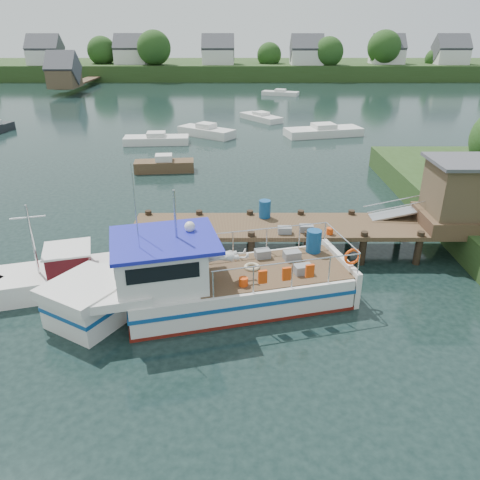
{
  "coord_description": "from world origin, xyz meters",
  "views": [
    {
      "loc": [
        -1.05,
        -20.12,
        9.89
      ],
      "look_at": [
        -1.0,
        -1.5,
        1.3
      ],
      "focal_mm": 35.0,
      "sensor_mm": 36.0,
      "label": 1
    }
  ],
  "objects_px": {
    "lobster_boat": "(201,283)",
    "moored_rowboat": "(164,165)",
    "dock": "(403,208)",
    "moored_d": "(261,117)",
    "moored_b": "(206,131)",
    "work_boat": "(51,278)",
    "moored_c": "(323,131)",
    "moored_far": "(280,93)",
    "moored_a": "(157,139)"
  },
  "relations": [
    {
      "from": "moored_far",
      "to": "moored_d",
      "type": "distance_m",
      "value": 20.99
    },
    {
      "from": "lobster_boat",
      "to": "moored_rowboat",
      "type": "relative_size",
      "value": 2.66
    },
    {
      "from": "moored_far",
      "to": "moored_c",
      "type": "bearing_deg",
      "value": -82.05
    },
    {
      "from": "moored_far",
      "to": "moored_b",
      "type": "relative_size",
      "value": 1.0
    },
    {
      "from": "moored_rowboat",
      "to": "lobster_boat",
      "type": "bearing_deg",
      "value": -53.09
    },
    {
      "from": "dock",
      "to": "moored_c",
      "type": "bearing_deg",
      "value": 88.41
    },
    {
      "from": "moored_rowboat",
      "to": "moored_a",
      "type": "height_order",
      "value": "moored_rowboat"
    },
    {
      "from": "moored_a",
      "to": "moored_far",
      "type": "bearing_deg",
      "value": 82.63
    },
    {
      "from": "moored_d",
      "to": "lobster_boat",
      "type": "bearing_deg",
      "value": -101.91
    },
    {
      "from": "dock",
      "to": "moored_b",
      "type": "height_order",
      "value": "dock"
    },
    {
      "from": "work_boat",
      "to": "moored_rowboat",
      "type": "height_order",
      "value": "work_boat"
    },
    {
      "from": "moored_far",
      "to": "moored_b",
      "type": "distance_m",
      "value": 30.47
    },
    {
      "from": "work_boat",
      "to": "moored_d",
      "type": "xyz_separation_m",
      "value": [
        10.15,
        37.41,
        -0.24
      ]
    },
    {
      "from": "moored_far",
      "to": "lobster_boat",
      "type": "bearing_deg",
      "value": -93.32
    },
    {
      "from": "moored_b",
      "to": "moored_a",
      "type": "bearing_deg",
      "value": -143.79
    },
    {
      "from": "moored_far",
      "to": "moored_a",
      "type": "bearing_deg",
      "value": -109.16
    },
    {
      "from": "moored_b",
      "to": "moored_d",
      "type": "relative_size",
      "value": 1.03
    },
    {
      "from": "moored_rowboat",
      "to": "moored_c",
      "type": "height_order",
      "value": "moored_rowboat"
    },
    {
      "from": "work_boat",
      "to": "dock",
      "type": "bearing_deg",
      "value": -2.85
    },
    {
      "from": "moored_rowboat",
      "to": "moored_d",
      "type": "height_order",
      "value": "moored_rowboat"
    },
    {
      "from": "moored_far",
      "to": "moored_c",
      "type": "relative_size",
      "value": 0.75
    },
    {
      "from": "moored_rowboat",
      "to": "moored_far",
      "type": "relative_size",
      "value": 0.76
    },
    {
      "from": "lobster_boat",
      "to": "moored_a",
      "type": "relative_size",
      "value": 2.0
    },
    {
      "from": "dock",
      "to": "moored_c",
      "type": "relative_size",
      "value": 2.12
    },
    {
      "from": "moored_a",
      "to": "moored_d",
      "type": "xyz_separation_m",
      "value": [
        10.02,
        11.5,
        -0.04
      ]
    },
    {
      "from": "work_boat",
      "to": "moored_c",
      "type": "xyz_separation_m",
      "value": [
        15.9,
        29.3,
        -0.16
      ]
    },
    {
      "from": "dock",
      "to": "moored_b",
      "type": "bearing_deg",
      "value": 112.76
    },
    {
      "from": "moored_b",
      "to": "moored_d",
      "type": "xyz_separation_m",
      "value": [
        5.68,
        8.3,
        -0.12
      ]
    },
    {
      "from": "dock",
      "to": "moored_a",
      "type": "height_order",
      "value": "dock"
    },
    {
      "from": "work_boat",
      "to": "moored_c",
      "type": "bearing_deg",
      "value": 45.36
    },
    {
      "from": "dock",
      "to": "moored_c",
      "type": "distance_m",
      "value": 25.78
    },
    {
      "from": "dock",
      "to": "moored_d",
      "type": "height_order",
      "value": "dock"
    },
    {
      "from": "moored_rowboat",
      "to": "moored_d",
      "type": "relative_size",
      "value": 0.78
    },
    {
      "from": "lobster_boat",
      "to": "moored_a",
      "type": "height_order",
      "value": "lobster_boat"
    },
    {
      "from": "moored_b",
      "to": "moored_far",
      "type": "bearing_deg",
      "value": 71.55
    },
    {
      "from": "lobster_boat",
      "to": "moored_c",
      "type": "bearing_deg",
      "value": 58.17
    },
    {
      "from": "moored_c",
      "to": "moored_b",
      "type": "bearing_deg",
      "value": 176.8
    },
    {
      "from": "lobster_boat",
      "to": "work_boat",
      "type": "distance_m",
      "value": 6.32
    },
    {
      "from": "work_boat",
      "to": "moored_c",
      "type": "distance_m",
      "value": 33.34
    },
    {
      "from": "moored_rowboat",
      "to": "moored_c",
      "type": "xyz_separation_m",
      "value": [
        13.78,
        12.19,
        -0.03
      ]
    },
    {
      "from": "moored_rowboat",
      "to": "moored_c",
      "type": "bearing_deg",
      "value": 65.93
    },
    {
      "from": "moored_a",
      "to": "moored_c",
      "type": "distance_m",
      "value": 16.12
    },
    {
      "from": "dock",
      "to": "moored_rowboat",
      "type": "height_order",
      "value": "dock"
    },
    {
      "from": "lobster_boat",
      "to": "moored_c",
      "type": "relative_size",
      "value": 1.51
    },
    {
      "from": "lobster_boat",
      "to": "moored_d",
      "type": "distance_m",
      "value": 38.85
    },
    {
      "from": "lobster_boat",
      "to": "moored_a",
      "type": "bearing_deg",
      "value": 88.39
    },
    {
      "from": "work_boat",
      "to": "moored_d",
      "type": "distance_m",
      "value": 38.77
    },
    {
      "from": "work_boat",
      "to": "moored_rowboat",
      "type": "relative_size",
      "value": 1.61
    },
    {
      "from": "lobster_boat",
      "to": "moored_far",
      "type": "distance_m",
      "value": 59.8
    },
    {
      "from": "lobster_boat",
      "to": "moored_d",
      "type": "bearing_deg",
      "value": 69.97
    }
  ]
}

